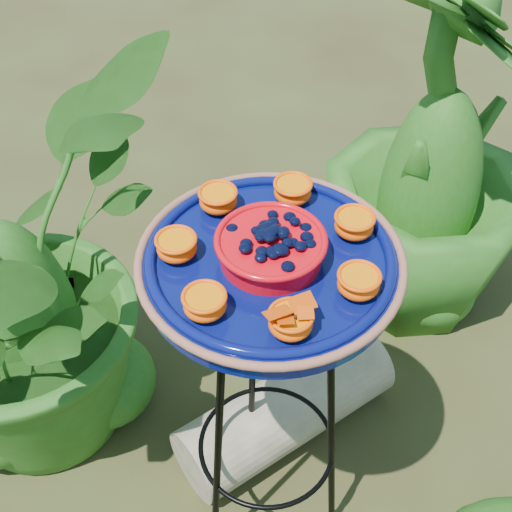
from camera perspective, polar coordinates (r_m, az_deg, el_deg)
name	(u,v)px	position (r m, az deg, el deg)	size (l,w,h in m)	color
tripod_stand	(268,388)	(1.49, 0.95, -10.52)	(0.38, 0.38, 0.86)	black
feeder_dish	(270,259)	(1.20, 1.17, -0.27)	(0.53, 0.53, 0.10)	#060E50
driftwood_log	(286,409)	(1.97, 2.42, -12.17)	(0.20, 0.20, 0.61)	tan
shrub_back_left	(7,279)	(1.82, -19.27, -1.73)	(0.91, 0.78, 1.01)	#275216
shrub_back_right	(437,153)	(2.06, 14.28, 7.99)	(0.62, 0.62, 1.11)	#275216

